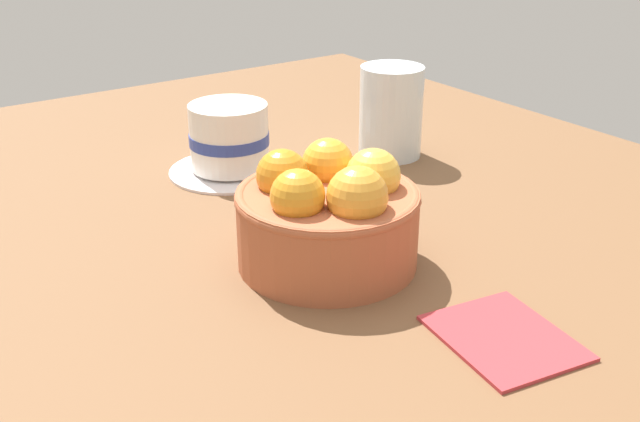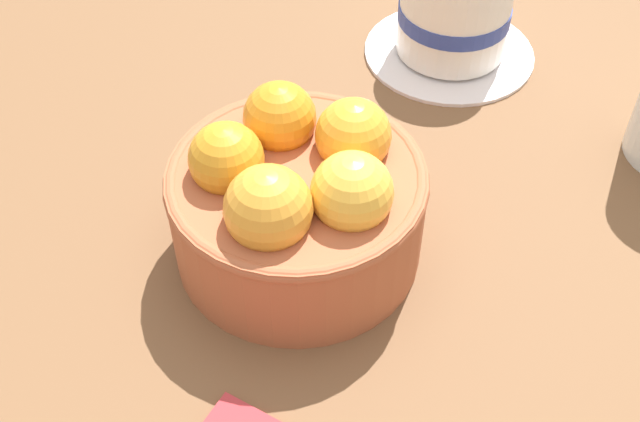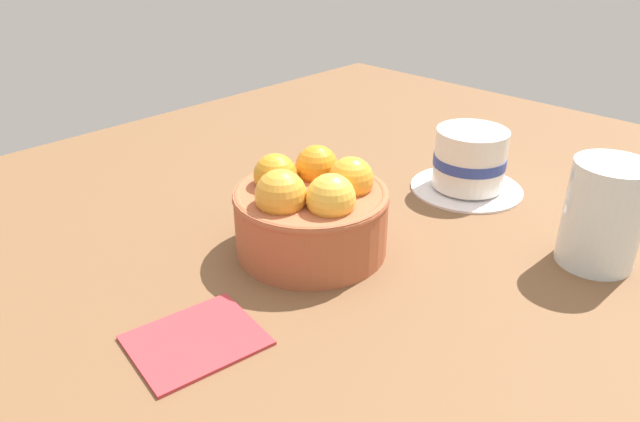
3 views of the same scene
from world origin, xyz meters
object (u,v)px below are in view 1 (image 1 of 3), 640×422
Objects in this scene: water_glass at (391,112)px; coffee_cup at (229,142)px; folded_napkin at (504,336)px; terracotta_bowl at (328,215)px.

coffee_cup is at bearing 72.08° from water_glass.
folded_napkin is at bearing 179.91° from coffee_cup.
terracotta_bowl reaches higher than folded_napkin.
terracotta_bowl is at bearing 171.32° from coffee_cup.
terracotta_bowl is 1.47× the size of water_glass.
folded_napkin is (-16.89, -3.56, -4.22)cm from terracotta_bowl.
coffee_cup is at bearing -0.09° from folded_napkin.
water_glass reaches higher than coffee_cup.
folded_napkin is at bearing -168.10° from terracotta_bowl.
coffee_cup is 19.11cm from water_glass.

